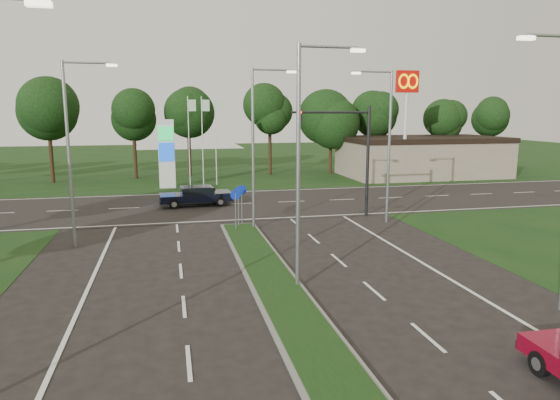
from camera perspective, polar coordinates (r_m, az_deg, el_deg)
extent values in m
plane|color=black|center=(13.88, 5.21, -18.48)|extent=(160.00, 160.00, 0.00)
cube|color=black|center=(67.03, -9.29, 4.22)|extent=(160.00, 50.00, 0.02)
cube|color=black|center=(36.40, -6.36, -0.51)|extent=(160.00, 12.00, 0.02)
cube|color=slate|center=(17.33, 1.09, -12.19)|extent=(2.00, 26.00, 0.12)
cube|color=gray|center=(54.33, 15.89, 4.76)|extent=(16.00, 9.00, 4.00)
cylinder|color=gray|center=(18.31, 2.09, 3.39)|extent=(0.16, 0.16, 9.00)
cylinder|color=gray|center=(18.63, 5.61, 17.02)|extent=(2.20, 0.10, 0.10)
cube|color=#FFF2CC|center=(18.99, 8.89, 16.52)|extent=(0.50, 0.22, 0.12)
cylinder|color=gray|center=(28.05, -3.10, 5.68)|extent=(0.16, 0.16, 9.00)
cylinder|color=gray|center=(28.27, -0.92, 14.66)|extent=(2.20, 0.10, 0.10)
cube|color=#FFF2CC|center=(28.50, 1.32, 14.41)|extent=(0.50, 0.22, 0.12)
cube|color=#FFF2CC|center=(12.05, -25.85, 19.52)|extent=(0.50, 0.22, 0.12)
cylinder|color=gray|center=(26.10, -22.97, 4.58)|extent=(0.16, 0.16, 9.00)
cylinder|color=gray|center=(25.94, -21.18, 14.42)|extent=(2.20, 0.10, 0.10)
cube|color=#FFF2CC|center=(25.80, -18.68, 14.37)|extent=(0.50, 0.22, 0.12)
cylinder|color=gray|center=(30.49, 12.36, 5.81)|extent=(0.16, 0.16, 9.00)
cylinder|color=gray|center=(30.06, 10.72, 14.21)|extent=(2.20, 0.10, 0.10)
cube|color=#FFF2CC|center=(29.64, 8.69, 14.14)|extent=(0.50, 0.22, 0.12)
cylinder|color=gray|center=(18.09, 29.16, 16.06)|extent=(2.20, 0.10, 0.10)
cube|color=#FFF2CC|center=(17.38, 26.31, 16.25)|extent=(0.50, 0.22, 0.12)
cylinder|color=black|center=(32.20, 9.99, 4.32)|extent=(0.20, 0.20, 7.00)
cylinder|color=black|center=(31.17, 5.85, 9.94)|extent=(5.00, 0.14, 0.14)
cube|color=black|center=(30.60, 2.23, 9.42)|extent=(0.28, 0.28, 0.90)
sphere|color=#FF190C|center=(30.43, 2.32, 9.98)|extent=(0.20, 0.20, 0.20)
cylinder|color=gray|center=(27.87, -5.10, -1.43)|extent=(0.06, 0.06, 2.20)
cylinder|color=#0C26A5|center=(27.69, -5.13, 0.60)|extent=(0.56, 0.04, 0.56)
cylinder|color=gray|center=(28.88, -4.77, -1.02)|extent=(0.06, 0.06, 2.20)
cylinder|color=#0C26A5|center=(28.70, -4.80, 0.94)|extent=(0.56, 0.04, 0.56)
cylinder|color=gray|center=(29.60, -4.38, -0.75)|extent=(0.06, 0.06, 2.20)
cylinder|color=#0C26A5|center=(29.43, -4.41, 1.17)|extent=(0.56, 0.04, 0.56)
cube|color=silver|center=(44.74, -12.84, 5.13)|extent=(1.40, 0.30, 6.00)
cube|color=#0CA53F|center=(44.45, -12.93, 7.43)|extent=(1.30, 0.08, 1.20)
cube|color=#0C3FBF|center=(44.54, -12.85, 5.37)|extent=(1.30, 0.08, 1.60)
cylinder|color=silver|center=(45.70, -10.36, 6.57)|extent=(0.08, 0.08, 8.00)
cube|color=#B2D8B2|center=(45.64, -10.04, 10.60)|extent=(0.70, 0.02, 1.00)
cylinder|color=silver|center=(45.76, -8.85, 6.62)|extent=(0.08, 0.08, 8.00)
cube|color=#B2D8B2|center=(45.72, -8.51, 10.64)|extent=(0.70, 0.02, 1.00)
cylinder|color=silver|center=(45.86, -7.35, 6.67)|extent=(0.08, 0.08, 8.00)
cube|color=#B2D8B2|center=(45.82, -6.99, 10.68)|extent=(0.70, 0.02, 1.00)
cylinder|color=silver|center=(48.77, 14.12, 7.82)|extent=(0.30, 0.30, 10.00)
cube|color=#BF0C07|center=(48.82, 14.35, 12.98)|extent=(2.20, 0.35, 2.00)
torus|color=#FFC600|center=(48.43, 13.98, 13.03)|extent=(1.06, 0.16, 1.06)
torus|color=#FFC600|center=(48.83, 14.95, 12.96)|extent=(1.06, 0.16, 1.06)
cylinder|color=black|center=(51.92, -8.36, 5.03)|extent=(0.36, 0.36, 4.40)
sphere|color=black|center=(51.73, -8.48, 9.78)|extent=(6.00, 6.00, 6.00)
sphere|color=black|center=(51.56, -8.16, 10.90)|extent=(4.80, 4.80, 4.80)
cylinder|color=black|center=(14.85, 27.55, -16.24)|extent=(0.22, 0.65, 0.64)
cube|color=black|center=(36.14, -9.62, 0.34)|extent=(5.16, 2.41, 0.51)
cube|color=black|center=(36.08, -9.48, 1.12)|extent=(2.33, 1.90, 0.48)
cube|color=black|center=(36.04, -9.49, 1.50)|extent=(1.92, 1.77, 0.05)
cylinder|color=black|center=(35.10, -12.02, -0.48)|extent=(0.72, 0.28, 0.71)
cylinder|color=black|center=(36.97, -12.27, 0.04)|extent=(0.72, 0.28, 0.71)
cylinder|color=black|center=(35.49, -6.84, -0.21)|extent=(0.72, 0.28, 0.71)
cylinder|color=black|center=(37.34, -7.34, 0.28)|extent=(0.72, 0.28, 0.71)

